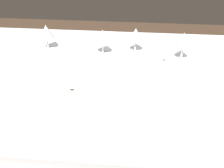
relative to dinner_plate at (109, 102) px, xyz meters
The scene contains 13 objects.
dining_table 0.26m from the dinner_plate, 94.41° to the left, with size 1.80×1.11×0.74m.
dinner_plate is the anchor object (origin of this frame).
fork_outer 0.16m from the dinner_plate, behind, with size 0.02×0.21×0.00m.
dinner_knife 0.16m from the dinner_plate, ahead, with size 0.02×0.22×0.00m.
spoon_soup 0.20m from the dinner_plate, 11.79° to the left, with size 0.03×0.20×0.01m.
spoon_dessert 0.23m from the dinner_plate, 12.89° to the left, with size 0.03×0.22×0.01m.
spoon_tea 0.25m from the dinner_plate, 10.99° to the left, with size 0.03×0.20×0.01m.
saucer_left 0.41m from the dinner_plate, 65.49° to the left, with size 0.12×0.12×0.01m, color white.
coffee_cup_left 0.41m from the dinner_plate, 65.29° to the left, with size 0.11×0.08×0.06m.
wine_glass_centre 0.62m from the dinner_plate, 127.84° to the left, with size 0.07×0.07×0.13m.
wine_glass_left 0.51m from the dinner_plate, 80.60° to the left, with size 0.07×0.07×0.13m.
wine_glass_right 0.47m from the dinner_plate, 100.07° to the left, with size 0.08×0.08×0.13m.
wine_glass_far 0.53m from the dinner_plate, 53.54° to the left, with size 0.07×0.07×0.14m.
Camera 1 is at (0.12, -1.16, 1.36)m, focal length 47.13 mm.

